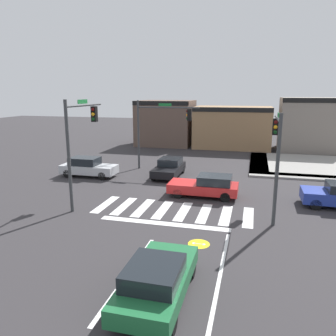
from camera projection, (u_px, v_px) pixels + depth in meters
name	position (u px, v px, depth m)	size (l,w,h in m)	color
ground_plane	(188.00, 189.00, 23.12)	(120.00, 120.00, 0.00)	#302D30
crosswalk_near	(173.00, 210.00, 18.88)	(8.87, 3.10, 0.01)	silver
lane_markings	(152.00, 286.00, 11.51)	(6.80, 20.25, 0.01)	white
bike_detector_marking	(199.00, 244.00, 14.71)	(0.97, 0.97, 0.01)	yellow
curb_corner_northeast	(301.00, 166.00, 29.91)	(10.00, 10.60, 0.15)	gray
storefront_row	(234.00, 125.00, 39.74)	(23.66, 5.89, 5.96)	brown
traffic_signal_northwest	(160.00, 123.00, 27.97)	(5.37, 0.32, 5.88)	#383A3D
traffic_signal_southeast	(277.00, 145.00, 17.53)	(0.32, 4.46, 5.61)	#383A3D
traffic_signal_southwest	(80.00, 133.00, 19.08)	(0.32, 4.20, 6.18)	#383A3D
car_silver	(88.00, 167.00, 26.36)	(4.40, 1.76, 1.53)	#B7BABF
car_green	(157.00, 279.00, 10.64)	(1.88, 4.43, 1.40)	#1E6638
car_red	(206.00, 186.00, 21.29)	(4.40, 1.90, 1.41)	red
car_black	(169.00, 168.00, 26.39)	(1.87, 4.19, 1.39)	black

